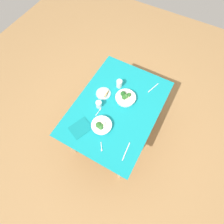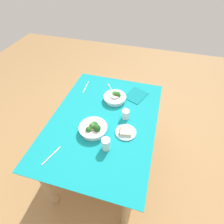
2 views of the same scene
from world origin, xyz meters
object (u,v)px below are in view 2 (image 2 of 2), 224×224
Objects in this scene: water_glass_side at (126,114)px; water_glass_center at (106,144)px; broccoli_bowl_far at (115,97)px; fork_by_near_bowl at (123,112)px; table_knife_right at (51,156)px; bread_side_plate at (126,132)px; broccoli_bowl_near at (93,128)px; napkin_folded_upper at (136,95)px; table_knife_left at (86,87)px; fork_by_far_bowl at (110,86)px.

water_glass_center is at bearing -11.64° from water_glass_side.
broccoli_bowl_far is at bearing -143.65° from water_glass_side.
table_knife_right is at bearing -31.72° from fork_by_near_bowl.
broccoli_bowl_far reaches higher than bread_side_plate.
water_glass_side is at bearing 135.66° from broccoli_bowl_near.
broccoli_bowl_far reaches higher than napkin_folded_upper.
fork_by_far_bowl is at bearing -76.24° from table_knife_left.
fork_by_near_bowl is at bearing -14.49° from napkin_folded_upper.
fork_by_far_bowl and table_knife_left have the same top height.
broccoli_bowl_far is 2.03× the size of fork_by_near_bowl.
table_knife_right is (0.52, -0.44, -0.04)m from water_glass_side.
water_glass_center is 0.68m from napkin_folded_upper.
water_glass_side is at bearing 178.79° from fork_by_far_bowl.
broccoli_bowl_near is at bearing -157.18° from table_knife_left.
water_glass_center is at bearing -2.55° from fork_by_near_bowl.
bread_side_plate reaches higher than table_knife_right.
water_glass_side is at bearing 158.39° from table_knife_right.
napkin_folded_upper reaches higher than fork_by_near_bowl.
table_knife_left is (-0.11, -0.35, -0.03)m from broccoli_bowl_far.
water_glass_center is 0.54× the size of table_knife_right.
table_knife_left is (-0.66, -0.43, -0.05)m from water_glass_center.
bread_side_plate is (-0.06, 0.26, -0.02)m from broccoli_bowl_near.
table_knife_right is at bearing -39.88° from water_glass_side.
napkin_folded_upper is (-0.67, 0.11, -0.05)m from water_glass_center.
table_knife_right is (0.92, -0.17, -0.00)m from fork_by_far_bowl.
fork_by_far_bowl is (-0.19, -0.11, -0.03)m from broccoli_bowl_far.
napkin_folded_upper is (0.07, 0.30, 0.00)m from fork_by_far_bowl.
broccoli_bowl_far is 2.62× the size of fork_by_far_bowl.
fork_by_near_bowl is (0.33, 0.23, -0.00)m from fork_by_far_bowl.
water_glass_center reaches higher than fork_by_near_bowl.
water_glass_side is (-0.35, 0.07, -0.01)m from water_glass_center.
bread_side_plate is 0.80× the size of napkin_folded_upper.
fork_by_near_bowl is (-0.06, -0.03, -0.04)m from water_glass_side.
water_glass_side is at bearing 30.41° from fork_by_near_bowl.
broccoli_bowl_near is 0.60m from napkin_folded_upper.
napkin_folded_upper reaches higher than table_knife_right.
water_glass_center is 0.41m from fork_by_near_bowl.
fork_by_near_bowl is at bearing -123.27° from table_knife_left.
broccoli_bowl_near is at bearing -77.62° from bread_side_plate.
broccoli_bowl_far reaches higher than table_knife_left.
fork_by_far_bowl is at bearing -172.55° from table_knife_right.
broccoli_bowl_far is at bearing 171.05° from broccoli_bowl_near.
water_glass_side is (0.20, 0.15, 0.01)m from broccoli_bowl_far.
table_knife_left is (-0.31, -0.50, -0.04)m from water_glass_side.
water_glass_side is (-0.22, 0.22, 0.00)m from broccoli_bowl_near.
water_glass_center is at bearing 48.93° from broccoli_bowl_near.
broccoli_bowl_near is at bearing -24.85° from napkin_folded_upper.
napkin_folded_upper is at bearing 122.63° from broccoli_bowl_far.
water_glass_side is 0.42× the size of table_knife_left.
water_glass_center reaches higher than water_glass_side.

